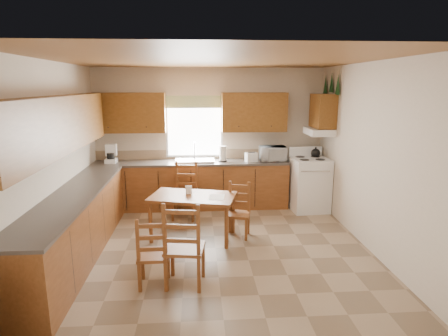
{
  "coord_description": "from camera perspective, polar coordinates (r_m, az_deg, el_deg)",
  "views": [
    {
      "loc": [
        -0.24,
        -5.17,
        2.37
      ],
      "look_at": [
        0.15,
        0.3,
        1.15
      ],
      "focal_mm": 30.0,
      "sensor_mm": 36.0,
      "label": 1
    }
  ],
  "objects": [
    {
      "name": "floor",
      "position": [
        5.7,
        -1.32,
        -12.06
      ],
      "size": [
        4.5,
        4.5,
        0.0
      ],
      "primitive_type": "plane",
      "color": "#877156",
      "rests_on": "ground"
    },
    {
      "name": "ceiling",
      "position": [
        5.19,
        -1.48,
        16.18
      ],
      "size": [
        4.5,
        4.5,
        0.0
      ],
      "primitive_type": "plane",
      "color": "brown",
      "rests_on": "floor"
    },
    {
      "name": "wall_left",
      "position": [
        5.64,
        -24.87,
        0.95
      ],
      "size": [
        4.5,
        4.5,
        0.0
      ],
      "primitive_type": "plane",
      "color": "beige",
      "rests_on": "floor"
    },
    {
      "name": "wall_right",
      "position": [
        5.83,
        21.29,
        1.6
      ],
      "size": [
        4.5,
        4.5,
        0.0
      ],
      "primitive_type": "plane",
      "color": "beige",
      "rests_on": "floor"
    },
    {
      "name": "wall_back",
      "position": [
        7.5,
        -2.2,
        4.71
      ],
      "size": [
        4.5,
        4.5,
        0.0
      ],
      "primitive_type": "plane",
      "color": "beige",
      "rests_on": "floor"
    },
    {
      "name": "wall_front",
      "position": [
        3.11,
        0.57,
        -6.66
      ],
      "size": [
        4.5,
        4.5,
        0.0
      ],
      "primitive_type": "plane",
      "color": "beige",
      "rests_on": "floor"
    },
    {
      "name": "lower_cab_back",
      "position": [
        7.38,
        -4.98,
        -2.66
      ],
      "size": [
        3.75,
        0.6,
        0.88
      ],
      "primitive_type": "cube",
      "color": "brown",
      "rests_on": "floor"
    },
    {
      "name": "lower_cab_left",
      "position": [
        5.65,
        -21.67,
        -8.38
      ],
      "size": [
        0.6,
        3.6,
        0.88
      ],
      "primitive_type": "cube",
      "color": "brown",
      "rests_on": "floor"
    },
    {
      "name": "counter_back",
      "position": [
        7.27,
        -5.05,
        0.83
      ],
      "size": [
        3.75,
        0.63,
        0.04
      ],
      "primitive_type": "cube",
      "color": "#473F3A",
      "rests_on": "lower_cab_back"
    },
    {
      "name": "counter_left",
      "position": [
        5.51,
        -22.05,
        -3.89
      ],
      "size": [
        0.63,
        3.6,
        0.04
      ],
      "primitive_type": "cube",
      "color": "#473F3A",
      "rests_on": "lower_cab_left"
    },
    {
      "name": "backsplash",
      "position": [
        7.54,
        -5.03,
        2.1
      ],
      "size": [
        3.75,
        0.01,
        0.18
      ],
      "primitive_type": "cube",
      "color": "#8C7459",
      "rests_on": "counter_back"
    },
    {
      "name": "upper_cab_back_left",
      "position": [
        7.39,
        -14.4,
        8.16
      ],
      "size": [
        1.41,
        0.33,
        0.75
      ],
      "primitive_type": "cube",
      "color": "brown",
      "rests_on": "wall_back"
    },
    {
      "name": "upper_cab_back_right",
      "position": [
        7.36,
        4.61,
        8.49
      ],
      "size": [
        1.25,
        0.33,
        0.75
      ],
      "primitive_type": "cube",
      "color": "brown",
      "rests_on": "wall_back"
    },
    {
      "name": "upper_cab_left",
      "position": [
        5.38,
        -24.26,
        5.94
      ],
      "size": [
        0.33,
        3.6,
        0.75
      ],
      "primitive_type": "cube",
      "color": "brown",
      "rests_on": "wall_left"
    },
    {
      "name": "upper_cab_stove",
      "position": [
        7.22,
        14.84,
        8.4
      ],
      "size": [
        0.33,
        0.62,
        0.62
      ],
      "primitive_type": "cube",
      "color": "brown",
      "rests_on": "wall_right"
    },
    {
      "name": "range_hood",
      "position": [
        7.24,
        14.3,
        5.41
      ],
      "size": [
        0.44,
        0.62,
        0.12
      ],
      "primitive_type": "cube",
      "color": "white",
      "rests_on": "wall_right"
    },
    {
      "name": "window_frame",
      "position": [
        7.44,
        -4.53,
        6.17
      ],
      "size": [
        1.13,
        0.02,
        1.18
      ],
      "primitive_type": "cube",
      "color": "white",
      "rests_on": "wall_back"
    },
    {
      "name": "window_pane",
      "position": [
        7.43,
        -4.53,
        6.17
      ],
      "size": [
        1.05,
        0.01,
        1.1
      ],
      "primitive_type": "cube",
      "color": "white",
      "rests_on": "wall_back"
    },
    {
      "name": "window_valance",
      "position": [
        7.37,
        -4.6,
        10.01
      ],
      "size": [
        1.19,
        0.01,
        0.24
      ],
      "primitive_type": "cube",
      "color": "#4E773A",
      "rests_on": "wall_back"
    },
    {
      "name": "sink_basin",
      "position": [
        7.27,
        -4.46,
        1.15
      ],
      "size": [
        0.75,
        0.45,
        0.04
      ],
      "primitive_type": "cube",
      "color": "silver",
      "rests_on": "counter_back"
    },
    {
      "name": "pine_decal_a",
      "position": [
        6.95,
        16.96,
        12.09
      ],
      "size": [
        0.22,
        0.22,
        0.36
      ],
      "primitive_type": "cone",
      "color": "#133616",
      "rests_on": "wall_right"
    },
    {
      "name": "pine_decal_b",
      "position": [
        7.25,
        16.07,
        12.46
      ],
      "size": [
        0.22,
        0.22,
        0.36
      ],
      "primitive_type": "cone",
      "color": "#133616",
      "rests_on": "wall_right"
    },
    {
      "name": "pine_decal_c",
      "position": [
        7.55,
        15.22,
        12.19
      ],
      "size": [
        0.22,
        0.22,
        0.36
      ],
      "primitive_type": "cone",
      "color": "#133616",
      "rests_on": "wall_right"
    },
    {
      "name": "stove",
      "position": [
        7.38,
        12.78,
        -2.49
      ],
      "size": [
        0.71,
        0.73,
        0.99
      ],
      "primitive_type": "cube",
      "rotation": [
        0.0,
        0.0,
        0.06
      ],
      "color": "white",
      "rests_on": "floor"
    },
    {
      "name": "coffeemaker",
      "position": [
        7.42,
        -16.88,
        2.07
      ],
      "size": [
        0.26,
        0.29,
        0.34
      ],
      "primitive_type": "cube",
      "rotation": [
        0.0,
        0.0,
        0.3
      ],
      "color": "white",
      "rests_on": "counter_back"
    },
    {
      "name": "paper_towel",
      "position": [
        7.23,
        -0.21,
        2.18
      ],
      "size": [
        0.14,
        0.14,
        0.3
      ],
      "primitive_type": "cylinder",
      "rotation": [
        0.0,
        0.0,
        0.09
      ],
      "color": "white",
      "rests_on": "counter_back"
    },
    {
      "name": "toaster",
      "position": [
        7.23,
        4.17,
        1.65
      ],
      "size": [
        0.25,
        0.2,
        0.18
      ],
      "primitive_type": "cube",
      "rotation": [
        0.0,
        0.0,
        0.31
      ],
      "color": "white",
      "rests_on": "counter_back"
    },
    {
      "name": "microwave",
      "position": [
        7.38,
        7.43,
        2.21
      ],
      "size": [
        0.47,
        0.34,
        0.28
      ],
      "primitive_type": "imported",
      "rotation": [
        0.0,
        0.0,
        0.02
      ],
      "color": "white",
      "rests_on": "counter_back"
    },
    {
      "name": "dining_table",
      "position": [
        5.95,
        -4.72,
        -7.4
      ],
      "size": [
        1.44,
        1.04,
        0.69
      ],
      "primitive_type": "cube",
      "rotation": [
        0.0,
        0.0,
        -0.25
      ],
      "color": "brown",
      "rests_on": "floor"
    },
    {
      "name": "chair_near_left",
      "position": [
        4.64,
        -10.7,
        -12.28
      ],
      "size": [
        0.38,
        0.36,
        0.88
      ],
      "primitive_type": "cube",
      "rotation": [
        0.0,
        0.0,
        3.16
      ],
      "color": "brown",
      "rests_on": "floor"
    },
    {
      "name": "chair_near_right",
      "position": [
        4.56,
        -6.02,
        -11.28
      ],
      "size": [
        0.51,
        0.49,
        1.07
      ],
      "primitive_type": "cube",
      "rotation": [
        0.0,
        0.0,
        2.99
      ],
      "color": "brown",
      "rests_on": "floor"
    },
    {
      "name": "chair_far_left",
      "position": [
        6.75,
        -6.03,
        -3.58
      ],
      "size": [
        0.5,
        0.48,
        1.01
      ],
      "primitive_type": "cube",
      "rotation": [
        0.0,
        0.0,
        -0.2
      ],
      "color": "brown",
      "rests_on": "floor"
    },
    {
      "name": "chair_far_right",
      "position": [
        5.94,
        2.15,
        -6.52
      ],
      "size": [
        0.44,
        0.42,
        0.86
      ],
      "primitive_type": "cube",
      "rotation": [
        0.0,
        0.0,
        -0.25
      ],
      "color": "brown",
      "rests_on": "floor"
    },
    {
      "name": "table_paper",
      "position": [
        5.73,
        -1.12,
        -4.46
      ],
      "size": [
        0.26,
        0.33,
        0.0
      ],
      "primitive_type": "cube",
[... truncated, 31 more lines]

